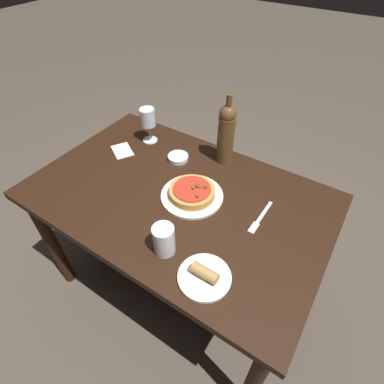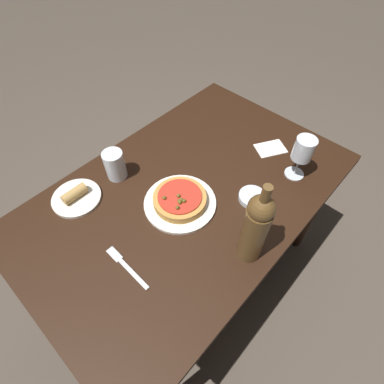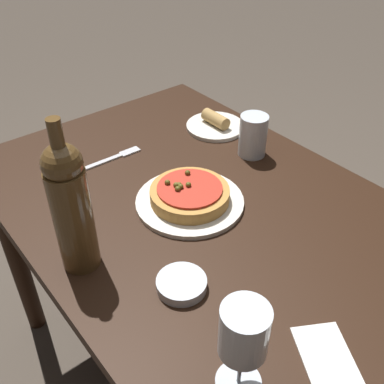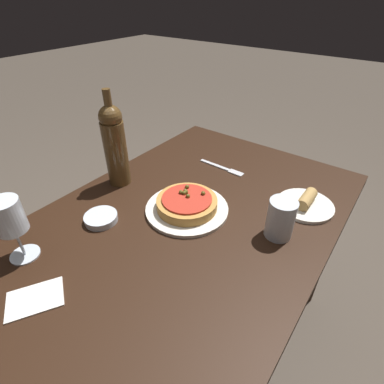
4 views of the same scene
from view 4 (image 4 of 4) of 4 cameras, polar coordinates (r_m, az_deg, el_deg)
ground_plane at (r=1.52m, az=-1.57°, el=-27.38°), size 14.00×14.00×0.00m
dining_table at (r=1.00m, az=-2.17°, el=-10.07°), size 1.29×0.82×0.74m
dinner_plate at (r=0.97m, az=-0.97°, el=-3.21°), size 0.27×0.27×0.01m
pizza at (r=0.96m, az=-0.98°, el=-2.05°), size 0.20×0.20×0.05m
wine_glass at (r=0.87m, az=-31.55°, el=-4.34°), size 0.08×0.08×0.18m
wine_bottle at (r=1.07m, az=-14.51°, el=8.80°), size 0.08×0.08×0.34m
water_cup at (r=0.89m, az=16.53°, el=-4.92°), size 0.08×0.08×0.12m
side_bowl at (r=0.97m, az=-16.95°, el=-4.77°), size 0.10×0.10×0.02m
fork at (r=1.20m, az=6.13°, el=4.47°), size 0.03×0.20×0.00m
side_plate at (r=1.05m, az=20.81°, el=-2.08°), size 0.18×0.18×0.05m
paper_napkin at (r=0.83m, az=-27.71°, el=-17.58°), size 0.15×0.14×0.00m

